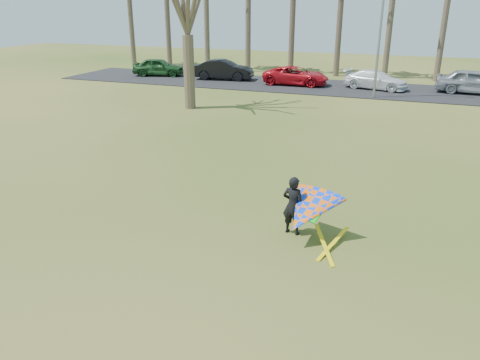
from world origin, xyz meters
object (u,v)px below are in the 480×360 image
(streetlight, at_px, (383,27))
(car_4, at_px, (473,82))
(car_0, at_px, (159,67))
(car_3, at_px, (376,80))
(car_1, at_px, (224,70))
(car_2, at_px, (296,76))
(kite_flyer, at_px, (306,210))

(streetlight, height_order, car_4, streetlight)
(car_0, relative_size, car_3, 0.95)
(streetlight, height_order, car_1, streetlight)
(car_2, distance_m, car_4, 12.25)
(car_2, relative_size, car_4, 1.02)
(car_3, bearing_deg, car_4, -72.69)
(car_3, bearing_deg, car_2, 105.25)
(car_0, bearing_deg, car_1, -105.36)
(car_4, bearing_deg, streetlight, 126.30)
(car_0, bearing_deg, streetlight, -115.99)
(car_1, relative_size, car_4, 0.99)
(streetlight, distance_m, car_3, 4.97)
(kite_flyer, bearing_deg, car_3, 90.88)
(streetlight, height_order, car_3, streetlight)
(car_1, distance_m, car_4, 18.31)
(streetlight, xyz_separation_m, car_4, (6.03, 3.70, -3.59))
(car_0, relative_size, car_4, 0.90)
(car_0, height_order, car_2, car_0)
(streetlight, xyz_separation_m, car_3, (-0.36, 3.25, -3.75))
(car_0, height_order, car_1, car_1)
(streetlight, distance_m, kite_flyer, 21.18)
(car_1, xyz_separation_m, car_2, (6.08, -0.44, -0.10))
(car_2, height_order, car_3, car_2)
(car_4, bearing_deg, car_2, 97.81)
(car_0, xyz_separation_m, kite_flyer, (18.25, -24.37, 0.05))
(streetlight, xyz_separation_m, car_2, (-6.21, 3.04, -3.72))
(car_0, bearing_deg, car_3, -105.94)
(car_0, distance_m, kite_flyer, 30.45)
(car_4, distance_m, kite_flyer, 25.29)
(car_2, bearing_deg, car_3, -88.28)
(kite_flyer, bearing_deg, car_1, 116.80)
(car_4, relative_size, kite_flyer, 2.00)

